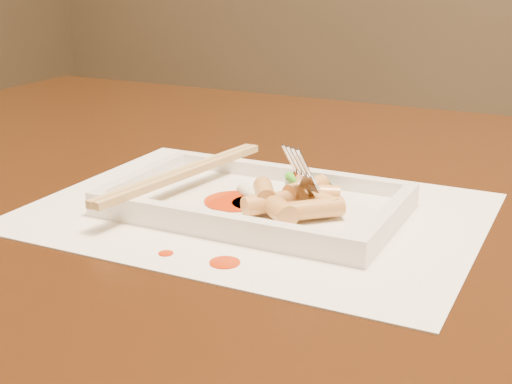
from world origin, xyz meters
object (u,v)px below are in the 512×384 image
at_px(table, 315,284).
at_px(chopstick_a, 179,172).
at_px(placemat, 256,211).
at_px(fork, 338,127).
at_px(plate_base, 256,206).

height_order(table, chopstick_a, chopstick_a).
bearing_deg(chopstick_a, placemat, 0.00).
bearing_deg(fork, plate_base, -165.58).
relative_size(placemat, fork, 2.86).
relative_size(table, chopstick_a, 6.14).
bearing_deg(table, placemat, -110.33).
bearing_deg(chopstick_a, table, 35.41).
height_order(placemat, plate_base, plate_base).
bearing_deg(fork, chopstick_a, -173.25).
bearing_deg(fork, table, 123.64).
distance_m(chopstick_a, fork, 0.16).
relative_size(chopstick_a, fork, 1.63).
xyz_separation_m(table, plate_base, (-0.03, -0.08, 0.11)).
distance_m(plate_base, fork, 0.11).
bearing_deg(placemat, chopstick_a, 180.00).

